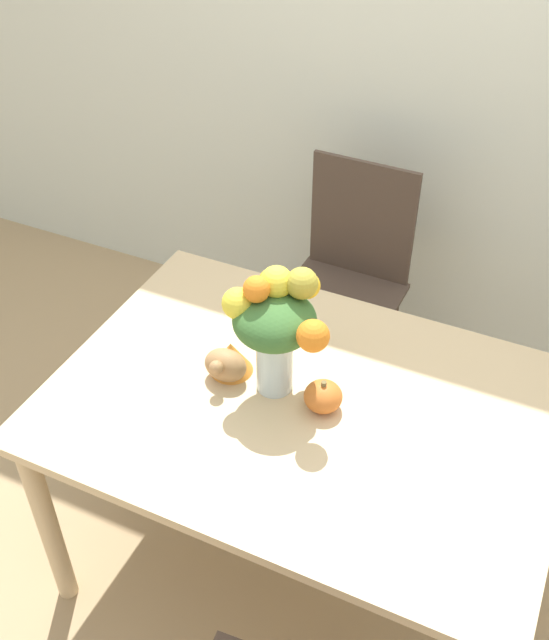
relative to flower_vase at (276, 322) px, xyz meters
The scene contains 7 objects.
ground_plane 0.96m from the flower_vase, 14.99° to the right, with size 12.00×12.00×0.00m, color tan.
wall_back 1.31m from the flower_vase, 85.67° to the left, with size 8.00×0.06×2.70m.
dining_table 0.33m from the flower_vase, 14.99° to the right, with size 1.34×0.95×0.73m.
flower_vase is the anchor object (origin of this frame).
pumpkin 0.24m from the flower_vase, 10.77° to the right, with size 0.10×0.10×0.09m.
turkey_figurine 0.22m from the flower_vase, behind, with size 0.12×0.16×0.10m.
dining_chair_near_window 0.94m from the flower_vase, 96.58° to the left, with size 0.43×0.43×0.94m.
Camera 1 is at (0.52, -1.30, 2.16)m, focal length 42.00 mm.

